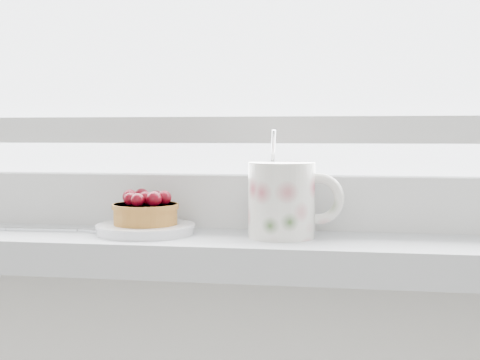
% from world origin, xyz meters
% --- Properties ---
extents(saucer, '(0.12, 0.12, 0.01)m').
position_xyz_m(saucer, '(-0.09, 1.88, 0.95)').
color(saucer, white).
rests_on(saucer, windowsill).
extents(raspberry_tart, '(0.08, 0.08, 0.04)m').
position_xyz_m(raspberry_tart, '(-0.09, 1.88, 0.97)').
color(raspberry_tart, '#90591F').
rests_on(raspberry_tart, saucer).
extents(floral_mug, '(0.12, 0.09, 0.13)m').
position_xyz_m(floral_mug, '(0.08, 1.88, 0.99)').
color(floral_mug, silver).
rests_on(floral_mug, windowsill).
extents(fork, '(0.20, 0.03, 0.00)m').
position_xyz_m(fork, '(-0.20, 1.89, 0.94)').
color(fork, silver).
rests_on(fork, windowsill).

